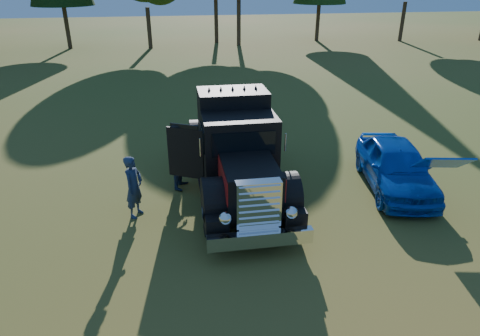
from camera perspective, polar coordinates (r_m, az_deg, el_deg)
name	(u,v)px	position (r m, az deg, el deg)	size (l,w,h in m)	color
ground	(270,213)	(12.16, 4.03, -5.98)	(120.00, 120.00, 0.00)	#2A5117
diamond_t_truck	(237,155)	(12.60, -0.37, 1.75)	(3.27, 7.16, 3.00)	black
hotrod_coupe	(396,166)	(14.03, 20.07, 0.29)	(2.56, 4.62, 1.89)	#0D07A9
spectator_near	(134,187)	(11.95, -13.97, -2.45)	(0.65, 0.42, 1.77)	navy
spectator_far	(183,162)	(13.32, -7.66, 0.83)	(0.83, 0.64, 1.70)	#1A203D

